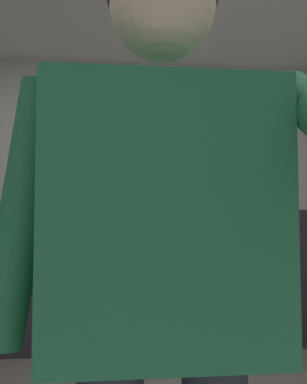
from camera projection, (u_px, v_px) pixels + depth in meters
wall_back at (132, 205)px, 3.72m from camera, size 4.30×0.12×2.55m
wainscot_band_back at (132, 281)px, 3.60m from camera, size 3.70×0.03×1.23m
urinal_solo at (165, 264)px, 3.50m from camera, size 0.40×0.34×1.24m
person at (163, 270)px, 0.88m from camera, size 0.72×0.60×1.74m
soap_dispenser at (49, 188)px, 3.55m from camera, size 0.10×0.07×0.18m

